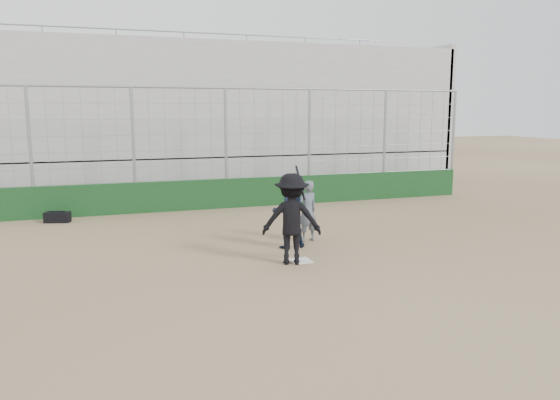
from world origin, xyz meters
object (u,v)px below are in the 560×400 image
object	(u,v)px
catcher_crouched	(289,224)
equipment_bag	(57,217)
umpire	(307,214)
batter_at_plate	(292,219)

from	to	relation	value
catcher_crouched	equipment_bag	xyz separation A→B (m)	(-5.48, 5.03, -0.43)
equipment_bag	catcher_crouched	bearing A→B (deg)	-42.56
catcher_crouched	equipment_bag	world-z (taller)	catcher_crouched
catcher_crouched	umpire	distance (m)	0.82
equipment_bag	umpire	bearing A→B (deg)	-36.59
batter_at_plate	umpire	xyz separation A→B (m)	(1.06, 1.74, -0.29)
catcher_crouched	umpire	xyz separation A→B (m)	(0.67, 0.47, 0.12)
umpire	equipment_bag	size ratio (longest dim) A/B	1.79
batter_at_plate	equipment_bag	bearing A→B (deg)	128.90
batter_at_plate	catcher_crouched	world-z (taller)	batter_at_plate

